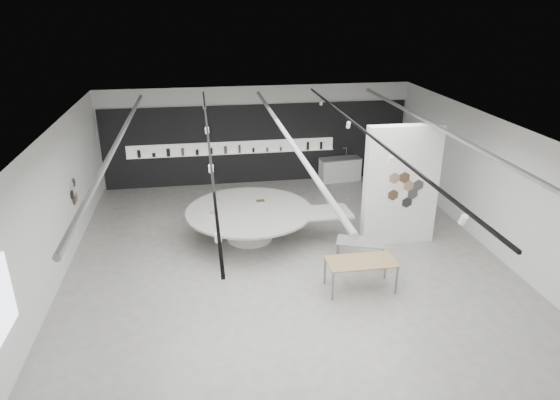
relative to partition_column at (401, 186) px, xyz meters
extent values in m
cube|color=#A09F97|center=(-3.50, -1.00, -1.80)|extent=(12.00, 14.00, 0.01)
cube|color=silver|center=(-3.50, -1.00, 2.01)|extent=(12.00, 14.00, 0.01)
cube|color=white|center=(-3.50, 6.01, 0.10)|extent=(12.00, 0.01, 3.80)
cube|color=white|center=(2.50, -1.00, 0.10)|extent=(0.01, 14.00, 3.80)
cube|color=white|center=(-9.51, -1.00, 0.10)|extent=(0.01, 14.00, 3.80)
cylinder|color=#939396|center=(-7.70, -0.50, 1.82)|extent=(0.12, 12.00, 0.12)
cylinder|color=#939396|center=(-3.50, -0.50, 1.82)|extent=(0.12, 12.00, 0.12)
cylinder|color=#939396|center=(0.70, -0.50, 1.82)|extent=(0.12, 12.00, 0.12)
cube|color=black|center=(-5.50, -1.00, 1.90)|extent=(0.05, 13.00, 0.06)
cylinder|color=white|center=(-5.50, -6.00, 1.72)|extent=(0.11, 0.18, 0.21)
cylinder|color=white|center=(-5.50, -2.70, 1.72)|extent=(0.11, 0.18, 0.21)
cylinder|color=white|center=(-5.50, 0.60, 1.72)|extent=(0.11, 0.18, 0.21)
cylinder|color=white|center=(-5.50, 3.90, 1.72)|extent=(0.11, 0.18, 0.21)
cube|color=black|center=(-1.50, -1.00, 1.90)|extent=(0.05, 13.00, 0.06)
cylinder|color=white|center=(-1.50, -6.00, 1.72)|extent=(0.11, 0.18, 0.21)
cylinder|color=white|center=(-1.50, -2.70, 1.72)|extent=(0.11, 0.18, 0.21)
cylinder|color=white|center=(-1.50, 0.60, 1.72)|extent=(0.11, 0.18, 0.21)
cylinder|color=white|center=(-1.50, 3.90, 1.72)|extent=(0.11, 0.18, 0.21)
cylinder|color=#483924|center=(-9.47, 1.50, -0.45)|extent=(0.03, 0.28, 0.28)
cylinder|color=#886953|center=(-9.47, 1.76, -0.45)|extent=(0.03, 0.28, 0.28)
cylinder|color=silver|center=(-9.47, 1.63, -0.22)|extent=(0.03, 0.28, 0.28)
cylinder|color=black|center=(-9.47, 1.37, -0.22)|extent=(0.03, 0.28, 0.28)
cylinder|color=white|center=(-9.47, 1.50, 0.01)|extent=(0.03, 0.28, 0.28)
cylinder|color=black|center=(-9.47, 1.76, 0.01)|extent=(0.03, 0.28, 0.28)
cube|color=black|center=(-3.50, 5.94, -0.25)|extent=(11.80, 0.10, 3.10)
cube|color=white|center=(-4.50, 5.87, -0.32)|extent=(8.00, 0.06, 0.46)
cube|color=white|center=(-4.50, 5.81, -0.54)|extent=(8.00, 0.18, 0.02)
cylinder|color=black|center=(-8.03, 5.81, -0.39)|extent=(0.13, 0.13, 0.29)
cylinder|color=black|center=(-7.49, 5.81, -0.46)|extent=(0.13, 0.13, 0.15)
cylinder|color=black|center=(-6.94, 5.81, -0.38)|extent=(0.14, 0.14, 0.30)
cylinder|color=brown|center=(-6.40, 5.81, -0.39)|extent=(0.12, 0.12, 0.29)
cylinder|color=black|center=(-5.86, 5.81, -0.43)|extent=(0.12, 0.12, 0.21)
cylinder|color=black|center=(-5.31, 5.81, -0.41)|extent=(0.10, 0.10, 0.25)
cylinder|color=brown|center=(-4.77, 5.81, -0.38)|extent=(0.12, 0.12, 0.30)
cylinder|color=brown|center=(-4.23, 5.81, -0.38)|extent=(0.10, 0.10, 0.31)
cylinder|color=black|center=(-3.69, 5.81, -0.45)|extent=(0.09, 0.09, 0.17)
cylinder|color=brown|center=(-3.14, 5.81, -0.45)|extent=(0.10, 0.10, 0.16)
cylinder|color=brown|center=(-2.60, 5.81, -0.46)|extent=(0.09, 0.09, 0.15)
cylinder|color=black|center=(-2.06, 5.81, -0.43)|extent=(0.09, 0.09, 0.21)
cylinder|color=black|center=(-1.51, 5.81, -0.38)|extent=(0.11, 0.11, 0.31)
cylinder|color=black|center=(-0.97, 5.81, -0.39)|extent=(0.11, 0.11, 0.29)
cube|color=white|center=(0.00, 0.00, 0.00)|extent=(2.20, 0.35, 3.60)
cylinder|color=white|center=(0.00, -0.19, -0.20)|extent=(0.34, 0.03, 0.34)
cylinder|color=black|center=(0.30, -0.19, -0.20)|extent=(0.34, 0.03, 0.34)
cylinder|color=#483924|center=(-0.30, -0.19, -0.20)|extent=(0.34, 0.03, 0.34)
cylinder|color=#886953|center=(0.15, -0.19, 0.06)|extent=(0.34, 0.03, 0.34)
cylinder|color=silver|center=(-0.15, -0.19, 0.06)|extent=(0.34, 0.03, 0.34)
cylinder|color=black|center=(0.15, -0.19, -0.46)|extent=(0.34, 0.03, 0.34)
cylinder|color=white|center=(-0.15, -0.19, -0.46)|extent=(0.34, 0.03, 0.34)
cylinder|color=black|center=(0.45, -0.19, 0.06)|extent=(0.34, 0.03, 0.34)
cylinder|color=#483924|center=(0.00, -0.19, 0.32)|extent=(0.34, 0.03, 0.34)
cylinder|color=#886953|center=(-0.30, -0.19, 0.32)|extent=(0.34, 0.03, 0.34)
cylinder|color=white|center=(-4.37, 0.87, -1.35)|extent=(1.41, 1.41, 0.90)
cylinder|color=#A5A39B|center=(-4.37, 0.87, -0.86)|extent=(3.90, 3.90, 0.06)
cube|color=#A5A39B|center=(-2.24, 0.38, -0.86)|extent=(1.72, 1.09, 0.06)
cube|color=#886953|center=(-5.44, 0.85, -0.83)|extent=(0.27, 0.20, 0.01)
cube|color=#483924|center=(-3.96, 1.51, -0.83)|extent=(0.27, 0.20, 0.01)
cube|color=#977A4E|center=(-1.92, -2.41, -1.01)|extent=(1.72, 0.87, 0.03)
cube|color=slate|center=(-2.73, -2.80, -1.41)|extent=(0.04, 0.04, 0.77)
cube|color=slate|center=(-2.73, -2.03, -1.41)|extent=(0.04, 0.04, 0.77)
cube|color=slate|center=(-1.10, -2.79, -1.41)|extent=(0.04, 0.04, 0.77)
cube|color=slate|center=(-1.10, -2.02, -1.41)|extent=(0.04, 0.04, 0.77)
cube|color=gray|center=(-1.50, -1.12, -1.14)|extent=(1.46, 1.07, 0.03)
cube|color=slate|center=(-2.18, -1.17, -1.48)|extent=(0.05, 0.05, 0.65)
cube|color=slate|center=(-1.98, -0.63, -1.48)|extent=(0.05, 0.05, 0.65)
cube|color=slate|center=(-1.03, -1.61, -1.48)|extent=(0.05, 0.05, 0.65)
cube|color=slate|center=(-0.82, -1.06, -1.48)|extent=(0.05, 0.05, 0.65)
cube|color=white|center=(-0.23, 5.54, -1.35)|extent=(1.67, 0.78, 0.91)
cube|color=gray|center=(-0.23, 5.54, -0.88)|extent=(1.72, 0.83, 0.03)
cylinder|color=silver|center=(0.05, 5.72, -0.68)|extent=(0.03, 0.03, 0.36)
cylinder|color=silver|center=(-0.03, 5.71, -0.51)|extent=(0.16, 0.04, 0.02)
camera|label=1|loc=(-5.66, -12.86, 5.11)|focal=32.00mm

